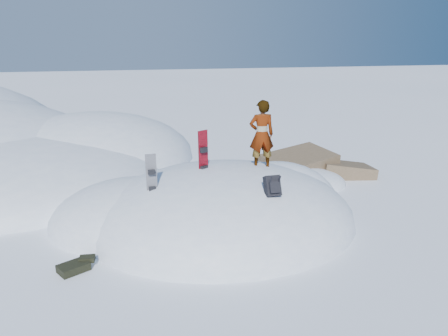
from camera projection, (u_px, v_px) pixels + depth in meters
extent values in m
plane|color=white|center=(222.00, 222.00, 11.44)|extent=(120.00, 120.00, 0.00)
ellipsoid|color=white|center=(222.00, 222.00, 11.44)|extent=(7.00, 6.00, 3.00)
ellipsoid|color=white|center=(136.00, 221.00, 11.49)|extent=(4.40, 4.00, 2.20)
ellipsoid|color=white|center=(276.00, 205.00, 12.61)|extent=(3.60, 3.20, 2.50)
ellipsoid|color=white|center=(14.00, 182.00, 14.69)|extent=(10.00, 9.00, 2.80)
ellipsoid|color=white|center=(94.00, 158.00, 17.60)|extent=(8.00, 8.00, 3.60)
ellipsoid|color=white|center=(25.00, 190.00, 13.87)|extent=(6.00, 5.00, 1.80)
cube|color=brown|center=(298.00, 172.00, 15.42)|extent=(2.82, 2.41, 1.62)
cube|color=brown|center=(344.00, 177.00, 15.48)|extent=(2.16, 1.80, 1.33)
cube|color=brown|center=(300.00, 164.00, 16.70)|extent=(2.08, 2.01, 1.10)
ellipsoid|color=white|center=(299.00, 184.00, 14.42)|extent=(3.20, 2.40, 1.00)
cube|color=red|center=(203.00, 161.00, 11.03)|extent=(0.28, 0.20, 1.59)
cube|color=black|center=(204.00, 150.00, 10.88)|extent=(0.22, 0.19, 0.13)
cube|color=black|center=(204.00, 168.00, 11.01)|extent=(0.22, 0.19, 0.13)
cube|color=black|center=(152.00, 183.00, 10.18)|extent=(0.26, 0.14, 1.36)
cube|color=black|center=(152.00, 172.00, 10.05)|extent=(0.17, 0.10, 0.12)
cube|color=black|center=(152.00, 189.00, 10.17)|extent=(0.17, 0.10, 0.12)
cube|color=black|center=(272.00, 186.00, 9.81)|extent=(0.34, 0.41, 0.52)
cube|color=black|center=(275.00, 187.00, 9.67)|extent=(0.23, 0.21, 0.28)
cylinder|color=black|center=(270.00, 183.00, 9.63)|extent=(0.04, 0.19, 0.35)
cylinder|color=black|center=(279.00, 182.00, 9.68)|extent=(0.04, 0.19, 0.35)
cube|color=black|center=(73.00, 268.00, 8.99)|extent=(0.71, 0.64, 0.16)
cube|color=black|center=(87.00, 259.00, 9.20)|extent=(0.34, 0.26, 0.11)
imported|color=slate|center=(262.00, 135.00, 11.25)|extent=(0.69, 0.48, 1.80)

